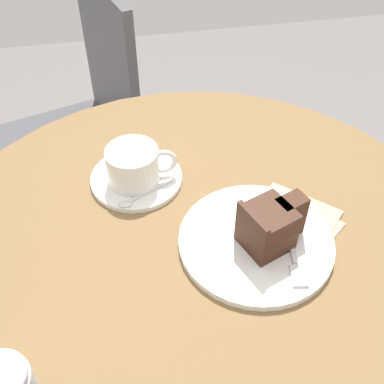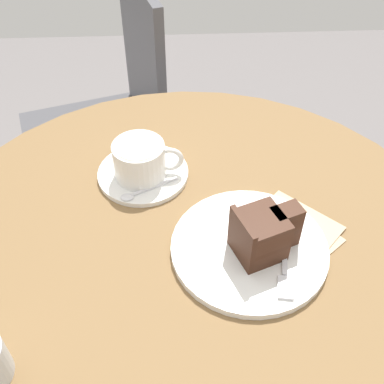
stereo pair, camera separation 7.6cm
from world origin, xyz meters
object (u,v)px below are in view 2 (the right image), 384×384
object	(u,v)px
fork	(285,266)
coffee_cup	(140,160)
cake_plate	(249,246)
napkin	(286,234)
cake_slice	(263,234)
cafe_chair	(117,110)
teaspoon	(142,191)
saucer	(143,173)

from	to	relation	value
fork	coffee_cup	bearing A→B (deg)	-125.35
cake_plate	fork	size ratio (longest dim) A/B	1.57
cake_plate	napkin	size ratio (longest dim) A/B	1.18
fork	napkin	xyz separation A→B (m)	(0.02, 0.07, -0.01)
cake_plate	cake_slice	size ratio (longest dim) A/B	2.20
fork	napkin	world-z (taller)	fork
coffee_cup	cake_slice	bearing A→B (deg)	-44.43
napkin	cafe_chair	world-z (taller)	cafe_chair
teaspoon	fork	bearing A→B (deg)	114.94
fork	napkin	size ratio (longest dim) A/B	0.75
fork	napkin	distance (m)	0.07
saucer	cafe_chair	distance (m)	0.59
teaspoon	cafe_chair	xyz separation A→B (m)	(-0.11, 0.58, -0.24)
coffee_cup	cafe_chair	xyz separation A→B (m)	(-0.10, 0.53, -0.27)
cake_slice	fork	xyz separation A→B (m)	(0.03, -0.03, -0.03)
saucer	cake_slice	world-z (taller)	cake_slice
saucer	cafe_chair	bearing A→B (deg)	101.27
cake_plate	saucer	bearing A→B (deg)	133.59
saucer	cake_slice	bearing A→B (deg)	-45.75
coffee_cup	teaspoon	distance (m)	0.05
cake_slice	cafe_chair	size ratio (longest dim) A/B	0.12
teaspoon	cafe_chair	bearing A→B (deg)	-106.43
cake_plate	cafe_chair	distance (m)	0.79
saucer	coffee_cup	xyz separation A→B (m)	(-0.00, -0.01, 0.04)
cake_plate	napkin	xyz separation A→B (m)	(0.06, 0.02, -0.00)
coffee_cup	cake_slice	size ratio (longest dim) A/B	1.11
saucer	coffee_cup	world-z (taller)	coffee_cup
saucer	fork	xyz separation A→B (m)	(0.21, -0.22, 0.01)
cake_plate	napkin	bearing A→B (deg)	21.00
coffee_cup	fork	world-z (taller)	coffee_cup
teaspoon	cake_slice	distance (m)	0.23
saucer	napkin	world-z (taller)	saucer
coffee_cup	cake_plate	world-z (taller)	coffee_cup
saucer	cafe_chair	xyz separation A→B (m)	(-0.11, 0.53, -0.23)
coffee_cup	cake_plate	size ratio (longest dim) A/B	0.51
fork	cafe_chair	xyz separation A→B (m)	(-0.32, 0.74, -0.24)
cake_plate	fork	xyz separation A→B (m)	(0.05, -0.04, 0.01)
cake_slice	cafe_chair	xyz separation A→B (m)	(-0.28, 0.71, -0.28)
teaspoon	cake_plate	world-z (taller)	teaspoon
coffee_cup	cake_slice	distance (m)	0.25
fork	cafe_chair	distance (m)	0.84
cake_slice	fork	bearing A→B (deg)	-46.97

